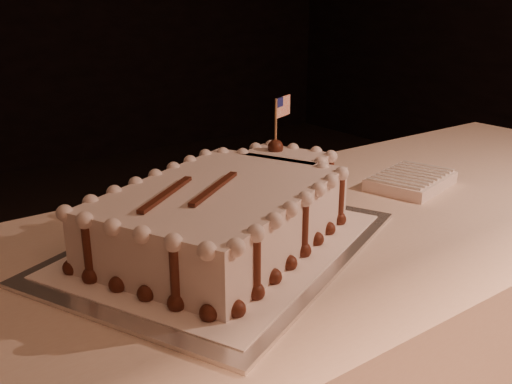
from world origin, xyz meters
TOP-DOWN VIEW (x-y plane):
  - banquet_table at (0.00, 0.60)m, footprint 2.40×0.80m
  - cake_board at (-0.21, 0.61)m, footprint 0.77×0.69m
  - doily at (-0.21, 0.61)m, footprint 0.69×0.62m
  - sheet_cake at (-0.18, 0.63)m, footprint 0.62×0.48m
  - napkin_stack at (0.38, 0.64)m, footprint 0.25×0.20m
  - side_plate at (0.19, 0.91)m, footprint 0.17×0.17m

SIDE VIEW (x-z plane):
  - banquet_table at x=0.00m, z-range 0.00..0.75m
  - cake_board at x=-0.21m, z-range 0.75..0.76m
  - side_plate at x=0.19m, z-range 0.75..0.76m
  - doily at x=-0.21m, z-range 0.76..0.76m
  - napkin_stack at x=0.38m, z-range 0.75..0.78m
  - sheet_cake at x=-0.18m, z-range 0.70..0.93m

